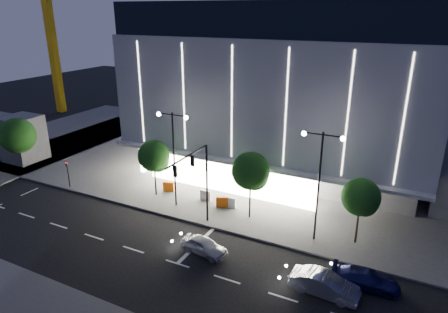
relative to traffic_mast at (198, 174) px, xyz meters
name	(u,v)px	position (x,y,z in m)	size (l,w,h in m)	color
ground	(166,246)	(-1.00, -3.34, -5.03)	(160.00, 160.00, 0.00)	black
sidewalk_museum	(312,159)	(4.00, 20.66, -4.95)	(70.00, 40.00, 0.15)	#474747
sidewalk_west	(19,150)	(-31.00, 6.66, -4.95)	(16.00, 50.00, 0.15)	#474747
museum	(297,85)	(1.98, 18.97, 4.25)	(30.00, 25.80, 18.00)	#4C4C51
traffic_mast	(198,174)	(0.00, 0.00, 0.00)	(0.33, 5.89, 7.07)	black
street_lamp_west	(174,146)	(-4.00, 2.66, 0.93)	(3.16, 0.36, 9.00)	black
street_lamp_east	(320,171)	(9.00, 2.66, 0.93)	(3.16, 0.36, 9.00)	black
ped_signal_far	(68,171)	(-16.00, 1.16, -3.14)	(0.22, 0.24, 3.00)	black
tree_left	(154,158)	(-6.97, 3.68, -0.99)	(3.02, 3.02, 5.72)	black
tree_mid	(251,173)	(3.03, 3.68, -0.69)	(3.25, 3.25, 6.15)	black
tree_right	(361,199)	(12.03, 3.68, -1.14)	(2.91, 2.91, 5.51)	black
car_lead	(204,246)	(2.06, -2.79, -4.39)	(1.50, 3.73, 1.27)	#B4B7BC
car_second	(324,284)	(11.23, -3.33, -4.30)	(1.54, 4.43, 1.46)	#A5A7AC
car_third	(366,279)	(13.50, -1.41, -4.40)	(1.76, 4.33, 1.26)	#151650
barrier_a	(169,187)	(-6.34, 4.89, -4.38)	(1.10, 0.25, 1.00)	#FF620E
barrier_b	(206,195)	(-2.06, 4.82, -4.38)	(1.10, 0.25, 1.00)	silver
barrier_c	(222,202)	(0.00, 4.26, -4.38)	(1.10, 0.25, 1.00)	#F35A0D
barrier_d	(230,202)	(0.69, 4.52, -4.38)	(1.10, 0.25, 1.00)	silver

